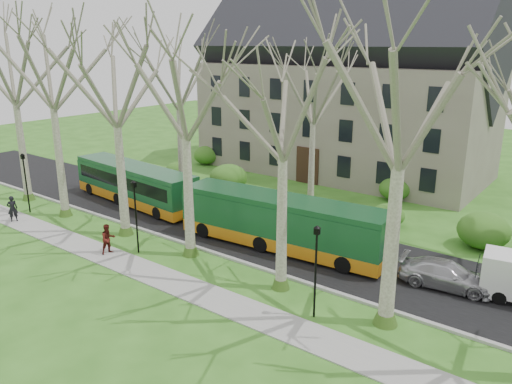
# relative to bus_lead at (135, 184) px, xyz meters

# --- Properties ---
(ground) EXTENTS (120.00, 120.00, 0.00)m
(ground) POSITION_rel_bus_lead_xyz_m (13.44, -5.04, -1.59)
(ground) COLOR #31661D
(ground) RESTS_ON ground
(sidewalk) EXTENTS (70.00, 2.00, 0.06)m
(sidewalk) POSITION_rel_bus_lead_xyz_m (13.44, -7.54, -1.56)
(sidewalk) COLOR gray
(sidewalk) RESTS_ON ground
(road) EXTENTS (80.00, 8.00, 0.06)m
(road) POSITION_rel_bus_lead_xyz_m (13.44, 0.46, -1.56)
(road) COLOR black
(road) RESTS_ON ground
(curb) EXTENTS (80.00, 0.25, 0.14)m
(curb) POSITION_rel_bus_lead_xyz_m (13.44, -3.54, -1.52)
(curb) COLOR #A5A39E
(curb) RESTS_ON ground
(building) EXTENTS (26.50, 12.20, 16.00)m
(building) POSITION_rel_bus_lead_xyz_m (7.44, 18.96, 6.48)
(building) COLOR slate
(building) RESTS_ON ground
(tree_row_verge) EXTENTS (49.00, 7.00, 14.00)m
(tree_row_verge) POSITION_rel_bus_lead_xyz_m (13.44, -4.74, 5.41)
(tree_row_verge) COLOR gray
(tree_row_verge) RESTS_ON ground
(tree_row_far) EXTENTS (33.00, 7.00, 12.00)m
(tree_row_far) POSITION_rel_bus_lead_xyz_m (12.11, 5.96, 4.41)
(tree_row_far) COLOR gray
(tree_row_far) RESTS_ON ground
(lamp_row) EXTENTS (36.22, 0.22, 4.30)m
(lamp_row) POSITION_rel_bus_lead_xyz_m (13.44, -6.04, 0.99)
(lamp_row) COLOR black
(lamp_row) RESTS_ON ground
(hedges) EXTENTS (30.60, 8.60, 2.00)m
(hedges) POSITION_rel_bus_lead_xyz_m (8.78, 8.96, -0.59)
(hedges) COLOR #2F601B
(hedges) RESTS_ON ground
(bus_lead) EXTENTS (12.40, 3.64, 3.06)m
(bus_lead) POSITION_rel_bus_lead_xyz_m (0.00, 0.00, 0.00)
(bus_lead) COLOR #154925
(bus_lead) RESTS_ON road
(bus_follow) EXTENTS (13.15, 3.69, 3.24)m
(bus_follow) POSITION_rel_bus_lead_xyz_m (13.81, -0.45, 0.09)
(bus_follow) COLOR #154925
(bus_follow) RESTS_ON road
(sedan) EXTENTS (4.81, 2.45, 1.34)m
(sedan) POSITION_rel_bus_lead_xyz_m (23.29, 0.36, -0.86)
(sedan) COLOR #AFAEB3
(sedan) RESTS_ON road
(pedestrian_a) EXTENTS (0.67, 0.78, 1.81)m
(pedestrian_a) POSITION_rel_bus_lead_xyz_m (-3.51, -7.79, -0.62)
(pedestrian_a) COLOR black
(pedestrian_a) RESTS_ON sidewalk
(pedestrian_b) EXTENTS (0.86, 1.00, 1.79)m
(pedestrian_b) POSITION_rel_bus_lead_xyz_m (6.29, -7.25, -0.63)
(pedestrian_b) COLOR #4F1612
(pedestrian_b) RESTS_ON sidewalk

